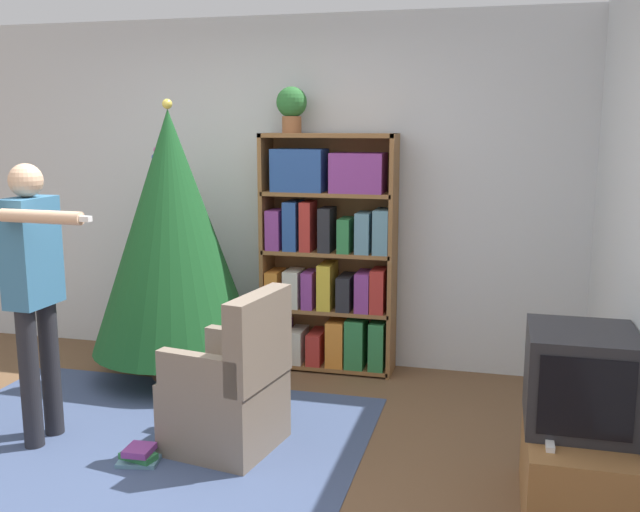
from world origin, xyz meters
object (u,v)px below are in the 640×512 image
object	(u,v)px
standing_person	(35,281)
potted_plant	(292,106)
christmas_tree	(172,232)
armchair	(231,394)
bookshelf	(329,257)
television	(580,379)

from	to	relation	value
standing_person	potted_plant	size ratio (longest dim) A/B	4.89
standing_person	christmas_tree	bearing A→B (deg)	169.34
armchair	potted_plant	bearing A→B (deg)	-167.95
armchair	potted_plant	size ratio (longest dim) A/B	2.80
bookshelf	armchair	xyz separation A→B (m)	(-0.22, -1.43, -0.53)
television	standing_person	bearing A→B (deg)	177.31
christmas_tree	standing_person	xyz separation A→B (m)	(-0.28, -1.17, -0.11)
bookshelf	standing_person	bearing A→B (deg)	-129.10
armchair	bookshelf	bearing A→B (deg)	-179.11
armchair	television	bearing A→B (deg)	89.92
standing_person	armchair	bearing A→B (deg)	101.94
television	potted_plant	distance (m)	2.85
bookshelf	christmas_tree	world-z (taller)	christmas_tree
bookshelf	television	size ratio (longest dim) A/B	3.53
standing_person	bookshelf	bearing A→B (deg)	143.54
armchair	potted_plant	xyz separation A→B (m)	(-0.06, 1.44, 1.62)
christmas_tree	armchair	distance (m)	1.48
television	armchair	xyz separation A→B (m)	(-1.81, 0.31, -0.37)
bookshelf	television	bearing A→B (deg)	-47.80
television	potted_plant	size ratio (longest dim) A/B	1.51
standing_person	potted_plant	distance (m)	2.16
bookshelf	potted_plant	world-z (taller)	potted_plant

